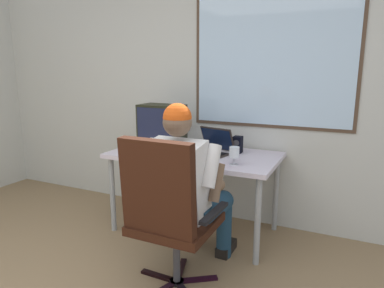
% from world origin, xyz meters
% --- Properties ---
extents(wall_rear, '(5.48, 0.08, 2.59)m').
position_xyz_m(wall_rear, '(0.03, 2.48, 1.31)').
color(wall_rear, beige).
rests_on(wall_rear, ground).
extents(desk, '(1.48, 0.78, 0.74)m').
position_xyz_m(desk, '(0.05, 2.03, 0.67)').
color(desk, '#93989A').
rests_on(desk, ground).
extents(office_chair, '(0.62, 0.57, 1.07)m').
position_xyz_m(office_chair, '(0.29, 1.11, 0.60)').
color(office_chair, black).
rests_on(office_chair, ground).
extents(person_seated, '(0.54, 0.79, 1.26)m').
position_xyz_m(person_seated, '(0.29, 1.39, 0.66)').
color(person_seated, '#1B384F').
rests_on(person_seated, ground).
extents(crt_monitor, '(0.41, 0.26, 0.42)m').
position_xyz_m(crt_monitor, '(-0.28, 2.04, 0.98)').
color(crt_monitor, beige).
rests_on(crt_monitor, desk).
extents(laptop, '(0.40, 0.40, 0.23)m').
position_xyz_m(laptop, '(0.20, 2.09, 0.80)').
color(laptop, black).
rests_on(laptop, desk).
extents(wine_glass, '(0.08, 0.08, 0.14)m').
position_xyz_m(wine_glass, '(0.50, 1.81, 0.83)').
color(wine_glass, silver).
rests_on(wine_glass, desk).
extents(desk_speaker, '(0.08, 0.09, 0.15)m').
position_xyz_m(desk_speaker, '(0.40, 2.21, 0.81)').
color(desk_speaker, black).
rests_on(desk_speaker, desk).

